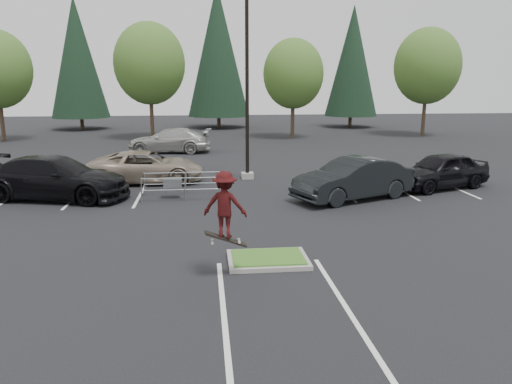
{
  "coord_description": "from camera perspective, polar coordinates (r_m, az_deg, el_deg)",
  "views": [
    {
      "loc": [
        -1.7,
        -12.9,
        4.89
      ],
      "look_at": [
        -0.17,
        1.5,
        1.64
      ],
      "focal_mm": 35.0,
      "sensor_mm": 36.0,
      "label": 1
    }
  ],
  "objects": [
    {
      "name": "car_r_black",
      "position": [
        24.57,
        20.4,
        2.32
      ],
      "size": [
        5.22,
        3.52,
        1.65
      ],
      "primitive_type": "imported",
      "rotation": [
        0.0,
        0.0,
        5.07
      ],
      "color": "black",
      "rests_on": "ground"
    },
    {
      "name": "car_far_silver",
      "position": [
        35.21,
        -9.8,
        5.83
      ],
      "size": [
        5.95,
        3.02,
        1.65
      ],
      "primitive_type": "imported",
      "rotation": [
        0.0,
        0.0,
        4.58
      ],
      "color": "#B3B2AD",
      "rests_on": "ground"
    },
    {
      "name": "decid_b",
      "position": [
        43.66,
        -12.08,
        13.88
      ],
      "size": [
        5.89,
        5.89,
        9.64
      ],
      "color": "#38281C",
      "rests_on": "ground"
    },
    {
      "name": "grass_median",
      "position": [
        13.87,
        1.38,
        -7.67
      ],
      "size": [
        2.2,
        1.6,
        0.16
      ],
      "color": "gray",
      "rests_on": "ground"
    },
    {
      "name": "stall_lines",
      "position": [
        19.55,
        -4.85,
        -1.89
      ],
      "size": [
        22.62,
        17.6,
        0.01
      ],
      "color": "white",
      "rests_on": "ground"
    },
    {
      "name": "conif_b",
      "position": [
        53.51,
        -4.39,
        15.77
      ],
      "size": [
        6.38,
        6.38,
        14.5
      ],
      "color": "#38281C",
      "rests_on": "ground"
    },
    {
      "name": "ground",
      "position": [
        13.9,
        1.38,
        -7.97
      ],
      "size": [
        120.0,
        120.0,
        0.0
      ],
      "primitive_type": "plane",
      "color": "black",
      "rests_on": "ground"
    },
    {
      "name": "car_l_black",
      "position": [
        22.55,
        -22.17,
        1.51
      ],
      "size": [
        6.65,
        4.03,
        1.8
      ],
      "primitive_type": "imported",
      "rotation": [
        0.0,
        0.0,
        1.31
      ],
      "color": "black",
      "rests_on": "ground"
    },
    {
      "name": "skateboarder",
      "position": [
        12.28,
        -3.53,
        -1.51
      ],
      "size": [
        1.2,
        0.87,
        1.94
      ],
      "rotation": [
        0.0,
        0.0,
        2.89
      ],
      "color": "black",
      "rests_on": "ground"
    },
    {
      "name": "decid_c",
      "position": [
        43.42,
        4.26,
        13.08
      ],
      "size": [
        5.12,
        5.12,
        8.38
      ],
      "color": "#38281C",
      "rests_on": "ground"
    },
    {
      "name": "decid_d",
      "position": [
        47.52,
        18.95,
        13.21
      ],
      "size": [
        5.76,
        5.76,
        9.43
      ],
      "color": "#38281C",
      "rests_on": "ground"
    },
    {
      "name": "conif_a",
      "position": [
        54.36,
        -19.76,
        14.25
      ],
      "size": [
        5.72,
        5.72,
        13.0
      ],
      "color": "#38281C",
      "rests_on": "ground"
    },
    {
      "name": "car_l_tan",
      "position": [
        24.9,
        -12.44,
        2.83
      ],
      "size": [
        5.58,
        2.59,
        1.55
      ],
      "primitive_type": "imported",
      "rotation": [
        0.0,
        0.0,
        1.57
      ],
      "color": "gray",
      "rests_on": "ground"
    },
    {
      "name": "conif_c",
      "position": [
        54.74,
        10.97,
        14.47
      ],
      "size": [
        5.5,
        5.5,
        12.5
      ],
      "color": "#38281C",
      "rests_on": "ground"
    },
    {
      "name": "light_pole",
      "position": [
        25.0,
        -1.03,
        11.87
      ],
      "size": [
        0.7,
        0.6,
        10.12
      ],
      "color": "gray",
      "rests_on": "ground"
    },
    {
      "name": "cart_corral",
      "position": [
        21.36,
        -9.17,
        0.99
      ],
      "size": [
        3.61,
        1.34,
        1.02
      ],
      "rotation": [
        0.0,
        0.0,
        0.01
      ],
      "color": "gray",
      "rests_on": "ground"
    },
    {
      "name": "car_r_charc",
      "position": [
        21.23,
        11.05,
        1.48
      ],
      "size": [
        5.56,
        3.78,
        1.74
      ],
      "primitive_type": "imported",
      "rotation": [
        0.0,
        0.0,
        5.12
      ],
      "color": "black",
      "rests_on": "ground"
    }
  ]
}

